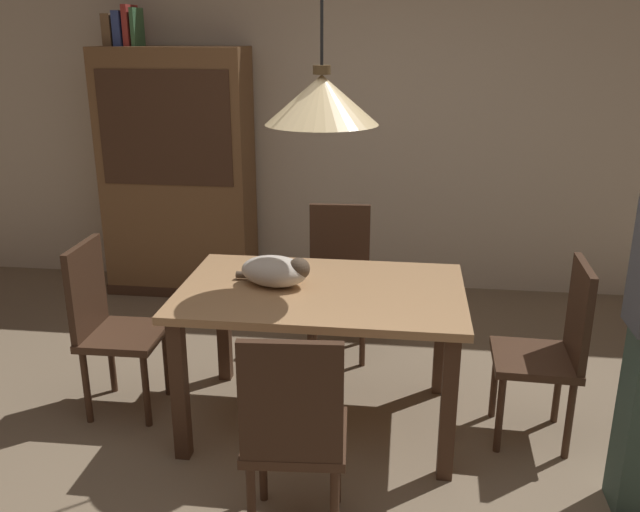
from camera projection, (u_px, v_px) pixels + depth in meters
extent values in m
plane|color=#847056|center=(294.00, 484.00, 3.05)|extent=(10.00, 10.00, 0.00)
cube|color=beige|center=(350.00, 101.00, 5.09)|extent=(6.40, 0.10, 2.90)
cube|color=tan|center=(322.00, 292.00, 3.32)|extent=(1.40, 0.90, 0.04)
cube|color=#472D1E|center=(180.00, 391.00, 3.15)|extent=(0.07, 0.07, 0.71)
cube|color=#472D1E|center=(448.00, 409.00, 3.00)|extent=(0.07, 0.07, 0.71)
cube|color=#472D1E|center=(224.00, 323.00, 3.88)|extent=(0.07, 0.07, 0.71)
cube|color=#472D1E|center=(441.00, 335.00, 3.73)|extent=(0.07, 0.07, 0.71)
cube|color=#472D1E|center=(338.00, 290.00, 4.17)|extent=(0.42, 0.42, 0.04)
cube|color=#40291B|center=(340.00, 241.00, 4.25)|extent=(0.38, 0.05, 0.48)
cylinder|color=#472D1E|center=(310.00, 333.00, 4.10)|extent=(0.04, 0.04, 0.41)
cylinder|color=#472D1E|center=(362.00, 335.00, 4.07)|extent=(0.04, 0.04, 0.41)
cylinder|color=#472D1E|center=(315.00, 312.00, 4.40)|extent=(0.04, 0.04, 0.41)
cylinder|color=#472D1E|center=(363.00, 314.00, 4.38)|extent=(0.04, 0.04, 0.41)
cube|color=#472D1E|center=(534.00, 359.00, 3.29)|extent=(0.41, 0.41, 0.04)
cube|color=#40291B|center=(579.00, 313.00, 3.18)|extent=(0.05, 0.38, 0.48)
cylinder|color=#472D1E|center=(494.00, 382.00, 3.53)|extent=(0.04, 0.04, 0.41)
cylinder|color=#472D1E|center=(500.00, 414.00, 3.23)|extent=(0.04, 0.04, 0.41)
cylinder|color=#472D1E|center=(558.00, 387.00, 3.48)|extent=(0.04, 0.04, 0.41)
cylinder|color=#472D1E|center=(569.00, 420.00, 3.18)|extent=(0.04, 0.04, 0.41)
cube|color=#472D1E|center=(296.00, 436.00, 2.66)|extent=(0.43, 0.43, 0.04)
cube|color=#40291B|center=(291.00, 402.00, 2.41)|extent=(0.38, 0.06, 0.48)
cylinder|color=#472D1E|center=(337.00, 461.00, 2.88)|extent=(0.04, 0.04, 0.41)
cylinder|color=#472D1E|center=(263.00, 459.00, 2.89)|extent=(0.04, 0.04, 0.41)
cylinder|color=#472D1E|center=(335.00, 512.00, 2.57)|extent=(0.04, 0.04, 0.41)
cylinder|color=#472D1E|center=(252.00, 509.00, 2.59)|extent=(0.04, 0.04, 0.41)
cube|color=#472D1E|center=(124.00, 336.00, 3.54)|extent=(0.41, 0.41, 0.04)
cube|color=#40291B|center=(86.00, 288.00, 3.48)|extent=(0.04, 0.38, 0.48)
cylinder|color=#472D1E|center=(146.00, 390.00, 3.45)|extent=(0.04, 0.04, 0.41)
cylinder|color=#472D1E|center=(167.00, 361.00, 3.75)|extent=(0.04, 0.04, 0.41)
cylinder|color=#472D1E|center=(86.00, 387.00, 3.48)|extent=(0.04, 0.04, 0.41)
cylinder|color=#472D1E|center=(111.00, 358.00, 3.78)|extent=(0.04, 0.04, 0.41)
ellipsoid|color=beige|center=(274.00, 271.00, 3.33)|extent=(0.38, 0.28, 0.15)
sphere|color=brown|center=(299.00, 269.00, 3.29)|extent=(0.11, 0.11, 0.11)
cylinder|color=brown|center=(254.00, 275.00, 3.41)|extent=(0.18, 0.04, 0.04)
cone|color=beige|center=(322.00, 100.00, 3.02)|extent=(0.52, 0.52, 0.22)
cylinder|color=#513D23|center=(322.00, 70.00, 2.98)|extent=(0.08, 0.08, 0.04)
cube|color=brown|center=(178.00, 174.00, 5.10)|extent=(1.10, 0.44, 1.85)
cube|color=#472D1E|center=(165.00, 129.00, 4.77)|extent=(0.97, 0.01, 0.81)
cube|color=#472D1E|center=(186.00, 283.00, 5.38)|extent=(1.12, 0.45, 0.08)
cube|color=brown|center=(112.00, 30.00, 4.82)|extent=(0.06, 0.24, 0.22)
cube|color=#384C93|center=(122.00, 28.00, 4.81)|extent=(0.06, 0.24, 0.24)
cube|color=#B73833|center=(131.00, 26.00, 4.79)|extent=(0.04, 0.22, 0.28)
cube|color=#427A4C|center=(137.00, 27.00, 4.79)|extent=(0.03, 0.20, 0.26)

